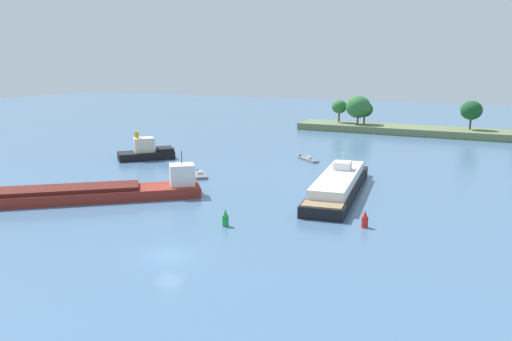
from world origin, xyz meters
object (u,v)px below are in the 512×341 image
small_motorboat (308,159)px  fishing_skiff (200,175)px  channel_buoy_green (225,219)px  tugboat (147,152)px  white_riverboat (338,184)px  channel_buoy_red (365,220)px  cargo_barge (35,195)px

small_motorboat → fishing_skiff: (-10.28, -19.93, 0.03)m
channel_buoy_green → tugboat: bearing=139.9°
small_motorboat → white_riverboat: size_ratio=0.19×
white_riverboat → channel_buoy_green: size_ratio=13.82×
white_riverboat → channel_buoy_green: white_riverboat is taller
tugboat → fishing_skiff: size_ratio=2.11×
small_motorboat → channel_buoy_red: 38.17m
cargo_barge → small_motorboat: bearing=64.1°
small_motorboat → channel_buoy_green: 39.73m
small_motorboat → cargo_barge: (-20.40, -42.11, 0.75)m
cargo_barge → channel_buoy_green: 26.20m
white_riverboat → channel_buoy_green: (-6.53, -19.04, -0.44)m
tugboat → white_riverboat: 40.08m
small_motorboat → white_riverboat: (12.18, -20.28, 1.03)m
channel_buoy_red → cargo_barge: bearing=-167.0°
small_motorboat → cargo_barge: size_ratio=0.14×
white_riverboat → channel_buoy_red: size_ratio=13.82×
tugboat → cargo_barge: size_ratio=0.28×
tugboat → small_motorboat: bearing=23.7°
fishing_skiff → tugboat: bearing=154.2°
small_motorboat → channel_buoy_red: channel_buoy_red is taller
tugboat → white_riverboat: size_ratio=0.39×
small_motorboat → channel_buoy_red: (19.23, -32.96, 0.60)m
cargo_barge → channel_buoy_red: cargo_barge is taller
cargo_barge → fishing_skiff: (10.12, 22.17, -0.72)m
white_riverboat → fishing_skiff: 22.48m
tugboat → fishing_skiff: 18.61m
tugboat → cargo_barge: cargo_barge is taller
cargo_barge → channel_buoy_green: cargo_barge is taller
cargo_barge → white_riverboat: size_ratio=1.38×
tugboat → small_motorboat: tugboat is taller
cargo_barge → white_riverboat: 39.22m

